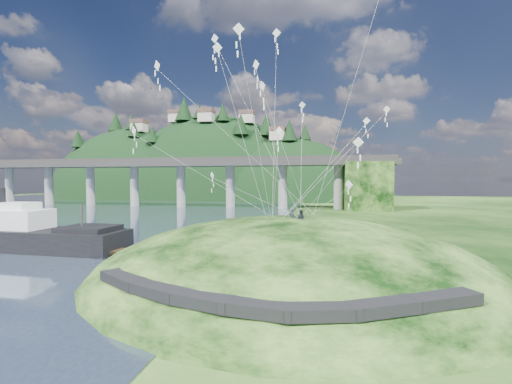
# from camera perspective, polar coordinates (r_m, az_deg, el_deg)

# --- Properties ---
(ground) EXTENTS (320.00, 320.00, 0.00)m
(ground) POSITION_cam_1_polar(r_m,az_deg,el_deg) (30.27, -9.99, -13.72)
(ground) COLOR black
(ground) RESTS_ON ground
(grass_hill) EXTENTS (36.00, 32.00, 13.00)m
(grass_hill) POSITION_cam_1_polar(r_m,az_deg,el_deg) (30.81, 6.09, -16.33)
(grass_hill) COLOR black
(grass_hill) RESTS_ON ground
(footpath) EXTENTS (22.29, 5.84, 0.83)m
(footpath) POSITION_cam_1_polar(r_m,az_deg,el_deg) (18.70, 0.98, -17.06)
(footpath) COLOR black
(footpath) RESTS_ON ground
(bridge) EXTENTS (160.00, 11.00, 15.00)m
(bridge) POSITION_cam_1_polar(r_m,az_deg,el_deg) (104.04, -9.59, 2.84)
(bridge) COLOR #2D2B2B
(bridge) RESTS_ON ground
(far_ridge) EXTENTS (153.00, 70.00, 94.50)m
(far_ridge) POSITION_cam_1_polar(r_m,az_deg,el_deg) (159.60, -8.62, -3.61)
(far_ridge) COLOR black
(far_ridge) RESTS_ON ground
(work_barge) EXTENTS (20.78, 5.93, 7.25)m
(work_barge) POSITION_cam_1_polar(r_m,az_deg,el_deg) (47.68, -32.65, -5.98)
(work_barge) COLOR black
(work_barge) RESTS_ON ground
(wooden_dock) EXTENTS (14.32, 4.25, 1.01)m
(wooden_dock) POSITION_cam_1_polar(r_m,az_deg,el_deg) (37.28, -15.89, -10.05)
(wooden_dock) COLOR #392817
(wooden_dock) RESTS_ON ground
(kite_flyers) EXTENTS (1.57, 1.39, 1.68)m
(kite_flyers) POSITION_cam_1_polar(r_m,az_deg,el_deg) (28.70, 6.94, -2.82)
(kite_flyers) COLOR #242831
(kite_flyers) RESTS_ON ground
(kite_swarm) EXTENTS (19.67, 17.51, 20.14)m
(kite_swarm) POSITION_cam_1_polar(r_m,az_deg,el_deg) (30.59, 3.12, 15.99)
(kite_swarm) COLOR white
(kite_swarm) RESTS_ON ground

